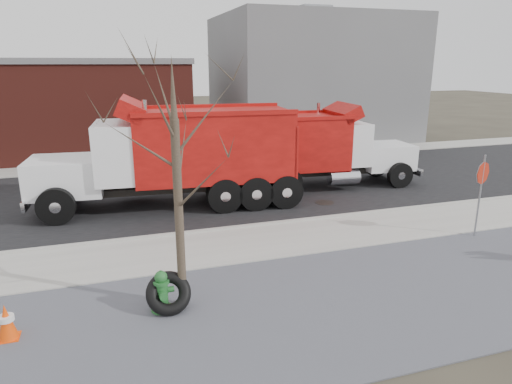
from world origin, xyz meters
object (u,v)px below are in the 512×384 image
object	(u,v)px
fire_hydrant	(162,293)
truck_tire	(169,293)
dump_truck_red_a	(311,146)
stop_sign	(482,181)
dump_truck_red_b	(178,152)

from	to	relation	value
fire_hydrant	truck_tire	xyz separation A→B (m)	(0.13, -0.05, -0.01)
truck_tire	dump_truck_red_a	size ratio (longest dim) A/B	0.11
truck_tire	stop_sign	world-z (taller)	stop_sign
dump_truck_red_b	dump_truck_red_a	bearing A→B (deg)	-165.46
stop_sign	dump_truck_red_b	world-z (taller)	dump_truck_red_b
fire_hydrant	dump_truck_red_b	size ratio (longest dim) A/B	0.10
truck_tire	dump_truck_red_b	distance (m)	7.56
truck_tire	dump_truck_red_b	bearing A→B (deg)	79.32
fire_hydrant	dump_truck_red_a	world-z (taller)	dump_truck_red_a
fire_hydrant	stop_sign	xyz separation A→B (m)	(9.43, 1.45, 1.29)
truck_tire	stop_sign	bearing A→B (deg)	9.17
truck_tire	dump_truck_red_a	world-z (taller)	dump_truck_red_a
dump_truck_red_a	dump_truck_red_b	size ratio (longest dim) A/B	0.90
stop_sign	dump_truck_red_a	world-z (taller)	dump_truck_red_a
stop_sign	dump_truck_red_b	xyz separation A→B (m)	(-7.93, 5.77, 0.26)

